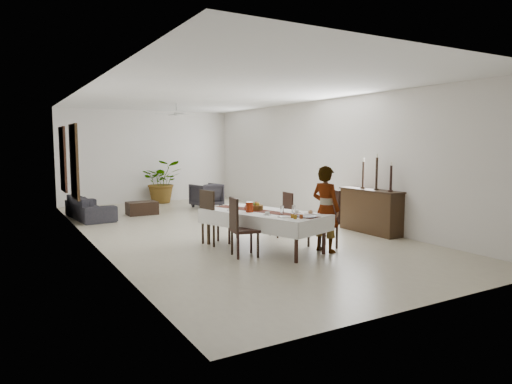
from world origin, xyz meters
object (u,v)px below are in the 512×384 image
object	(u,v)px
red_pitcher	(250,207)
woman	(326,209)
dining_table_top	(264,213)
sideboard_body	(370,212)
sofa	(90,207)

from	to	relation	value
red_pitcher	woman	distance (m)	1.44
dining_table_top	woman	bearing A→B (deg)	-58.49
red_pitcher	woman	xyz separation A→B (m)	(1.19, -0.82, -0.02)
sideboard_body	red_pitcher	bearing A→B (deg)	-177.64
dining_table_top	sofa	size ratio (longest dim) A/B	1.09
dining_table_top	red_pitcher	world-z (taller)	red_pitcher
woman	dining_table_top	bearing A→B (deg)	34.48
woman	sofa	size ratio (longest dim) A/B	0.76
woman	red_pitcher	bearing A→B (deg)	39.68
red_pitcher	sideboard_body	xyz separation A→B (m)	(3.25, 0.13, -0.35)
sideboard_body	sofa	xyz separation A→B (m)	(-5.23, 5.31, -0.17)
dining_table_top	red_pitcher	bearing A→B (deg)	149.04
woman	sideboard_body	distance (m)	2.30
woman	sofa	bearing A→B (deg)	11.15
dining_table_top	sofa	xyz separation A→B (m)	(-2.25, 5.50, -0.39)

